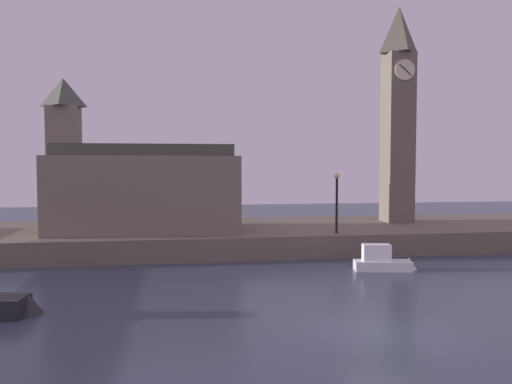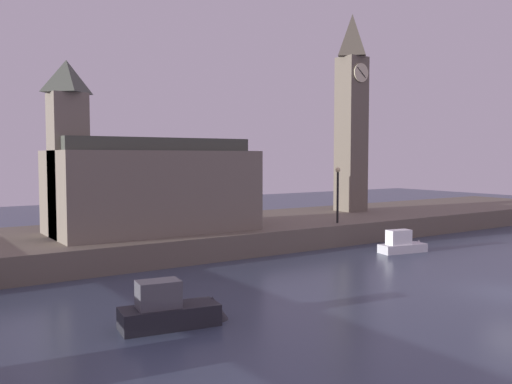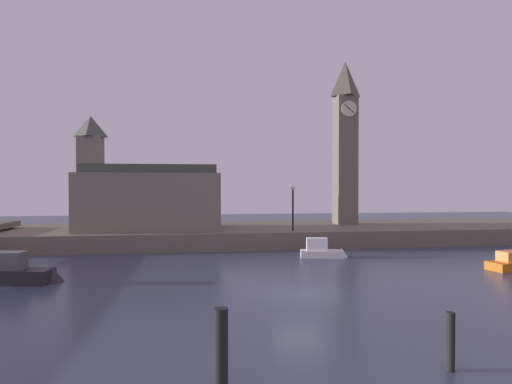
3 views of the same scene
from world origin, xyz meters
name	(u,v)px [view 2 (image 2 of 3)]	position (x,y,z in m)	size (l,w,h in m)	color
far_embankment	(263,229)	(0.00, 20.00, 0.75)	(70.00, 12.00, 1.50)	#6B6051
clock_tower	(351,110)	(10.11, 21.18, 10.29)	(2.31, 2.36, 16.99)	#6B6051
parliament_hall	(147,184)	(-9.91, 18.70, 4.53)	(12.69, 6.25, 10.32)	slate
streetlamp	(338,188)	(3.18, 15.27, 3.99)	(0.36, 0.36, 4.01)	black
boat_ferry_white	(405,244)	(4.49, 10.19, 0.51)	(3.87, 1.70, 1.61)	silver
boat_barge_dark	(176,310)	(-14.82, 4.32, 0.60)	(4.41, 1.92, 1.81)	#232328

